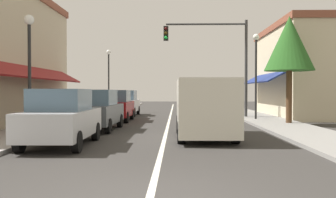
{
  "coord_description": "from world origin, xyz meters",
  "views": [
    {
      "loc": [
        0.42,
        -5.87,
        1.7
      ],
      "look_at": [
        -0.05,
        15.48,
        1.27
      ],
      "focal_mm": 40.6,
      "sensor_mm": 36.0,
      "label": 1
    }
  ],
  "objects_px": {
    "street_lamp_right_mid": "(256,63)",
    "street_lamp_left_far": "(109,71)",
    "parked_car_third_left": "(115,106)",
    "parked_car_nearest_left": "(62,118)",
    "street_lamp_left_near": "(29,54)",
    "tree_right_near": "(289,44)",
    "parked_car_far_left": "(125,103)",
    "parked_car_second_left": "(96,110)",
    "traffic_signal_mast_arm": "(218,51)",
    "van_in_lane": "(204,106)"
  },
  "relations": [
    {
      "from": "street_lamp_left_near",
      "to": "street_lamp_left_far",
      "type": "xyz_separation_m",
      "value": [
        -0.17,
        16.92,
        0.35
      ]
    },
    {
      "from": "parked_car_far_left",
      "to": "street_lamp_left_far",
      "type": "bearing_deg",
      "value": 115.42
    },
    {
      "from": "street_lamp_left_near",
      "to": "street_lamp_right_mid",
      "type": "relative_size",
      "value": 0.89
    },
    {
      "from": "van_in_lane",
      "to": "street_lamp_right_mid",
      "type": "xyz_separation_m",
      "value": [
        3.53,
        7.92,
        2.19
      ]
    },
    {
      "from": "traffic_signal_mast_arm",
      "to": "parked_car_second_left",
      "type": "bearing_deg",
      "value": -129.44
    },
    {
      "from": "street_lamp_right_mid",
      "to": "van_in_lane",
      "type": "bearing_deg",
      "value": -114.01
    },
    {
      "from": "parked_car_third_left",
      "to": "traffic_signal_mast_arm",
      "type": "relative_size",
      "value": 0.67
    },
    {
      "from": "street_lamp_left_near",
      "to": "street_lamp_right_mid",
      "type": "bearing_deg",
      "value": 39.9
    },
    {
      "from": "street_lamp_left_near",
      "to": "traffic_signal_mast_arm",
      "type": "bearing_deg",
      "value": 52.47
    },
    {
      "from": "parked_car_far_left",
      "to": "tree_right_near",
      "type": "xyz_separation_m",
      "value": [
        9.28,
        -7.38,
        3.18
      ]
    },
    {
      "from": "parked_car_second_left",
      "to": "street_lamp_left_near",
      "type": "height_order",
      "value": "street_lamp_left_near"
    },
    {
      "from": "parked_car_third_left",
      "to": "street_lamp_left_far",
      "type": "relative_size",
      "value": 0.81
    },
    {
      "from": "parked_car_second_left",
      "to": "parked_car_far_left",
      "type": "xyz_separation_m",
      "value": [
        -0.14,
        10.09,
        0.0
      ]
    },
    {
      "from": "traffic_signal_mast_arm",
      "to": "parked_car_nearest_left",
      "type": "bearing_deg",
      "value": -116.82
    },
    {
      "from": "parked_car_nearest_left",
      "to": "street_lamp_left_near",
      "type": "distance_m",
      "value": 3.37
    },
    {
      "from": "parked_car_nearest_left",
      "to": "parked_car_second_left",
      "type": "relative_size",
      "value": 1.0
    },
    {
      "from": "parked_car_second_left",
      "to": "van_in_lane",
      "type": "height_order",
      "value": "van_in_lane"
    },
    {
      "from": "traffic_signal_mast_arm",
      "to": "street_lamp_left_near",
      "type": "xyz_separation_m",
      "value": [
        -7.93,
        -10.33,
        -1.17
      ]
    },
    {
      "from": "street_lamp_left_near",
      "to": "van_in_lane",
      "type": "bearing_deg",
      "value": 2.81
    },
    {
      "from": "street_lamp_right_mid",
      "to": "tree_right_near",
      "type": "relative_size",
      "value": 0.91
    },
    {
      "from": "parked_car_nearest_left",
      "to": "tree_right_near",
      "type": "distance_m",
      "value": 12.3
    },
    {
      "from": "van_in_lane",
      "to": "traffic_signal_mast_arm",
      "type": "bearing_deg",
      "value": 80.25
    },
    {
      "from": "parked_car_third_left",
      "to": "street_lamp_right_mid",
      "type": "xyz_separation_m",
      "value": [
        8.02,
        0.29,
        2.46
      ]
    },
    {
      "from": "parked_car_far_left",
      "to": "traffic_signal_mast_arm",
      "type": "bearing_deg",
      "value": -22.4
    },
    {
      "from": "parked_car_third_left",
      "to": "van_in_lane",
      "type": "relative_size",
      "value": 0.79
    },
    {
      "from": "parked_car_third_left",
      "to": "traffic_signal_mast_arm",
      "type": "xyz_separation_m",
      "value": [
        6.11,
        2.38,
        3.32
      ]
    },
    {
      "from": "street_lamp_left_near",
      "to": "street_lamp_left_far",
      "type": "distance_m",
      "value": 16.92
    },
    {
      "from": "traffic_signal_mast_arm",
      "to": "tree_right_near",
      "type": "height_order",
      "value": "traffic_signal_mast_arm"
    },
    {
      "from": "parked_car_far_left",
      "to": "street_lamp_left_far",
      "type": "xyz_separation_m",
      "value": [
        -1.83,
        3.94,
        2.5
      ]
    },
    {
      "from": "tree_right_near",
      "to": "parked_car_nearest_left",
      "type": "bearing_deg",
      "value": -140.79
    },
    {
      "from": "parked_car_second_left",
      "to": "traffic_signal_mast_arm",
      "type": "bearing_deg",
      "value": 51.89
    },
    {
      "from": "traffic_signal_mast_arm",
      "to": "street_lamp_right_mid",
      "type": "xyz_separation_m",
      "value": [
        1.91,
        -2.09,
        -0.87
      ]
    },
    {
      "from": "parked_car_nearest_left",
      "to": "street_lamp_left_near",
      "type": "height_order",
      "value": "street_lamp_left_near"
    },
    {
      "from": "parked_car_second_left",
      "to": "parked_car_third_left",
      "type": "bearing_deg",
      "value": 91.15
    },
    {
      "from": "street_lamp_left_far",
      "to": "street_lamp_left_near",
      "type": "bearing_deg",
      "value": -89.43
    },
    {
      "from": "street_lamp_left_far",
      "to": "street_lamp_right_mid",
      "type": "bearing_deg",
      "value": -40.94
    },
    {
      "from": "street_lamp_right_mid",
      "to": "street_lamp_left_near",
      "type": "bearing_deg",
      "value": -140.1
    },
    {
      "from": "parked_car_far_left",
      "to": "tree_right_near",
      "type": "distance_m",
      "value": 12.28
    },
    {
      "from": "street_lamp_right_mid",
      "to": "parked_car_nearest_left",
      "type": "bearing_deg",
      "value": -128.59
    },
    {
      "from": "street_lamp_right_mid",
      "to": "street_lamp_left_far",
      "type": "bearing_deg",
      "value": 139.06
    },
    {
      "from": "street_lamp_left_far",
      "to": "parked_car_nearest_left",
      "type": "bearing_deg",
      "value": -84.21
    },
    {
      "from": "parked_car_nearest_left",
      "to": "street_lamp_right_mid",
      "type": "bearing_deg",
      "value": 50.25
    },
    {
      "from": "parked_car_far_left",
      "to": "tree_right_near",
      "type": "relative_size",
      "value": 0.75
    },
    {
      "from": "parked_car_far_left",
      "to": "street_lamp_right_mid",
      "type": "height_order",
      "value": "street_lamp_right_mid"
    },
    {
      "from": "parked_car_second_left",
      "to": "traffic_signal_mast_arm",
      "type": "distance_m",
      "value": 10.2
    },
    {
      "from": "van_in_lane",
      "to": "street_lamp_left_far",
      "type": "distance_m",
      "value": 17.96
    },
    {
      "from": "parked_car_second_left",
      "to": "van_in_lane",
      "type": "xyz_separation_m",
      "value": [
        4.51,
        -2.57,
        0.27
      ]
    },
    {
      "from": "street_lamp_left_near",
      "to": "street_lamp_right_mid",
      "type": "height_order",
      "value": "street_lamp_right_mid"
    },
    {
      "from": "parked_car_far_left",
      "to": "van_in_lane",
      "type": "distance_m",
      "value": 13.49
    },
    {
      "from": "parked_car_third_left",
      "to": "tree_right_near",
      "type": "height_order",
      "value": "tree_right_near"
    }
  ]
}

